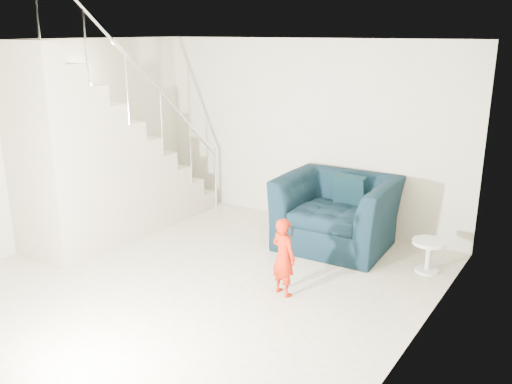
{
  "coord_description": "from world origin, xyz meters",
  "views": [
    {
      "loc": [
        3.74,
        -4.24,
        2.8
      ],
      "look_at": [
        0.15,
        1.2,
        0.85
      ],
      "focal_mm": 38.0,
      "sensor_mm": 36.0,
      "label": 1
    }
  ],
  "objects_px": {
    "toddler": "(283,257)",
    "side_table": "(429,251)",
    "armchair": "(337,212)",
    "staircase": "(99,172)"
  },
  "relations": [
    {
      "from": "toddler",
      "to": "side_table",
      "type": "distance_m",
      "value": 1.87
    },
    {
      "from": "armchair",
      "to": "side_table",
      "type": "height_order",
      "value": "armchair"
    },
    {
      "from": "toddler",
      "to": "staircase",
      "type": "xyz_separation_m",
      "value": [
        -3.0,
        0.1,
        0.5
      ]
    },
    {
      "from": "toddler",
      "to": "staircase",
      "type": "distance_m",
      "value": 3.05
    },
    {
      "from": "toddler",
      "to": "side_table",
      "type": "relative_size",
      "value": 2.2
    },
    {
      "from": "armchair",
      "to": "side_table",
      "type": "relative_size",
      "value": 3.62
    },
    {
      "from": "toddler",
      "to": "staircase",
      "type": "height_order",
      "value": "staircase"
    },
    {
      "from": "armchair",
      "to": "toddler",
      "type": "distance_m",
      "value": 1.61
    },
    {
      "from": "armchair",
      "to": "toddler",
      "type": "height_order",
      "value": "armchair"
    },
    {
      "from": "side_table",
      "to": "staircase",
      "type": "distance_m",
      "value": 4.43
    }
  ]
}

